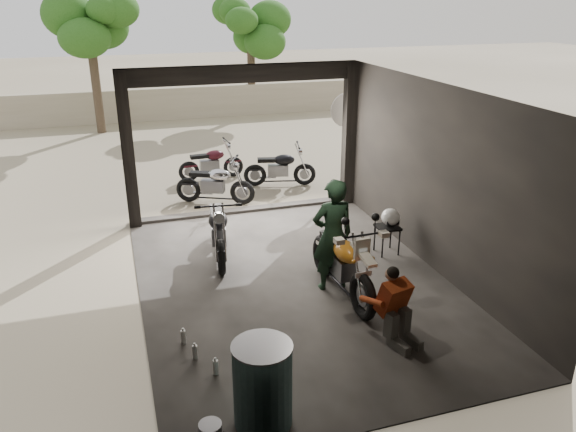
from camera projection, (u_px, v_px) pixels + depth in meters
ground at (294, 284)px, 9.39m from camera, size 80.00×80.00×0.00m
garage at (284, 201)px, 9.40m from camera, size 7.00×7.13×3.20m
boundary_wall at (181, 103)px, 21.58m from camera, size 18.00×0.30×1.20m
tree_left at (87, 11)px, 18.16m from camera, size 2.20×2.20×5.60m
tree_right at (250, 21)px, 21.27m from camera, size 2.20×2.20×5.00m
main_bike at (342, 258)px, 8.81m from camera, size 0.89×1.99×1.30m
left_bike at (218, 226)px, 10.15m from camera, size 0.97×1.88×1.21m
outside_bike_a at (215, 181)px, 12.81m from camera, size 1.74×1.30×1.09m
outside_bike_b at (211, 160)px, 14.52m from camera, size 1.53×0.71×1.01m
outside_bike_c at (280, 165)px, 14.00m from camera, size 1.68×1.00×1.06m
rider at (333, 236)px, 8.91m from camera, size 0.69×0.46×1.88m
mechanic at (399, 309)px, 7.63m from camera, size 0.70×0.84×1.06m
stool at (387, 230)px, 10.30m from camera, size 0.40×0.40×0.55m
helmet at (391, 217)px, 10.26m from camera, size 0.39×0.41×0.32m
oil_drum at (263, 386)px, 6.17m from camera, size 0.78×0.78×1.02m
sign_post at (346, 126)px, 13.12m from camera, size 0.81×0.08×2.42m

